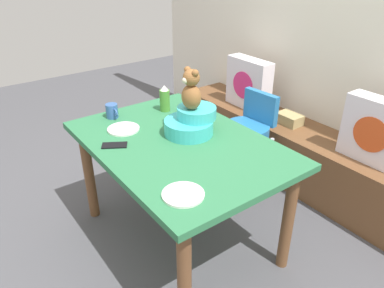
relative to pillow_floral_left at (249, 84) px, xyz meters
The scene contains 15 objects.
ground_plane 1.51m from the pillow_floral_left, 62.20° to the right, with size 8.00×8.00×0.00m, color #4C4C51.
back_wall 0.93m from the pillow_floral_left, 24.88° to the left, with size 4.40×0.10×2.60m, color silver.
window_bench 0.77m from the pillow_floral_left, ahead, with size 2.60×0.44×0.46m, color brown.
pillow_floral_left is the anchor object (origin of this frame).
pillow_floral_right 1.20m from the pillow_floral_left, ahead, with size 0.44×0.15×0.44m.
book_stack 0.51m from the pillow_floral_left, ahead, with size 0.20×0.14×0.09m, color tan.
dining_table 1.35m from the pillow_floral_left, 62.20° to the right, with size 1.33×0.92×0.74m.
highchair 0.62m from the pillow_floral_left, 43.45° to the right, with size 0.34×0.47×0.79m.
infant_seat_teal 1.22m from the pillow_floral_left, 61.28° to the right, with size 0.30×0.33×0.16m.
teddy_bear 1.26m from the pillow_floral_left, 61.29° to the right, with size 0.13×0.12×0.25m.
ketchup_bottle 1.03m from the pillow_floral_left, 79.24° to the right, with size 0.07×0.07×0.18m.
coffee_mug 1.36m from the pillow_floral_left, 86.48° to the right, with size 0.12×0.08×0.09m.
dinner_plate_near 1.41m from the pillow_floral_left, 77.90° to the right, with size 0.20×0.20×0.01m, color white.
dinner_plate_far 1.83m from the pillow_floral_left, 53.76° to the right, with size 0.20×0.20×0.01m, color white.
cell_phone 1.59m from the pillow_floral_left, 73.33° to the right, with size 0.07×0.14×0.01m, color black.
Camera 1 is at (1.59, -1.08, 1.75)m, focal length 34.43 mm.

